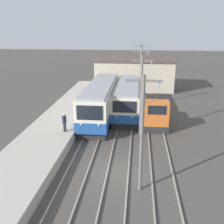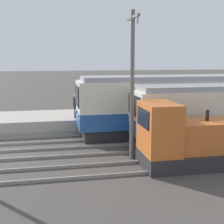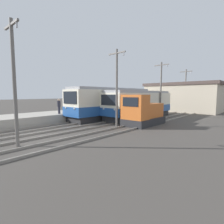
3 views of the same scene
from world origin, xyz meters
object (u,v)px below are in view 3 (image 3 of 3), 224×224
at_px(commuter_train_left, 114,104).
at_px(catenary_mast_distant, 185,89).
at_px(catenary_mast_near, 14,79).
at_px(catenary_mast_mid, 117,85).
at_px(shunting_locomotive, 143,113).
at_px(catenary_mast_far, 161,88).
at_px(commuter_train_center, 140,105).
at_px(person_on_platform, 59,106).

height_order(commuter_train_left, catenary_mast_distant, catenary_mast_distant).
distance_m(catenary_mast_near, catenary_mast_mid, 8.87).
bearing_deg(shunting_locomotive, catenary_mast_far, 102.62).
xyz_separation_m(catenary_mast_near, catenary_mast_mid, (0.00, 8.87, 0.00)).
xyz_separation_m(commuter_train_center, catenary_mast_mid, (1.51, -6.32, 2.28)).
distance_m(commuter_train_left, catenary_mast_near, 14.10).
xyz_separation_m(commuter_train_left, catenary_mast_far, (4.31, 4.48, 2.13)).
bearing_deg(catenary_mast_mid, shunting_locomotive, 55.82).
bearing_deg(shunting_locomotive, commuter_train_left, 159.31).
bearing_deg(catenary_mast_near, person_on_platform, 134.54).
xyz_separation_m(catenary_mast_near, catenary_mast_distant, (0.00, 26.60, 0.00)).
relative_size(shunting_locomotive, catenary_mast_mid, 0.66).
height_order(shunting_locomotive, catenary_mast_mid, catenary_mast_mid).
height_order(commuter_train_left, catenary_mast_far, catenary_mast_far).
distance_m(commuter_train_left, person_on_platform, 6.97).
bearing_deg(shunting_locomotive, person_on_platform, -151.32).
relative_size(catenary_mast_far, catenary_mast_distant, 1.00).
distance_m(commuter_train_center, catenary_mast_distant, 11.74).
height_order(shunting_locomotive, catenary_mast_near, catenary_mast_near).
bearing_deg(catenary_mast_far, person_on_platform, -120.63).
bearing_deg(catenary_mast_distant, person_on_platform, -108.20).
xyz_separation_m(catenary_mast_mid, person_on_platform, (-6.55, -2.20, -2.12)).
height_order(commuter_train_center, person_on_platform, commuter_train_center).
relative_size(catenary_mast_far, person_on_platform, 4.33).
height_order(catenary_mast_mid, catenary_mast_far, same).
relative_size(commuter_train_center, catenary_mast_distant, 1.63).
height_order(catenary_mast_mid, person_on_platform, catenary_mast_mid).
distance_m(commuter_train_left, catenary_mast_distant, 14.18).
bearing_deg(catenary_mast_distant, commuter_train_left, -107.89).
xyz_separation_m(commuter_train_center, shunting_locomotive, (3.00, -4.12, -0.42)).
distance_m(catenary_mast_mid, person_on_platform, 7.23).
bearing_deg(catenary_mast_distant, shunting_locomotive, -84.51).
bearing_deg(shunting_locomotive, catenary_mast_near, -97.68).
height_order(commuter_train_center, catenary_mast_near, catenary_mast_near).
relative_size(shunting_locomotive, catenary_mast_far, 0.66).
relative_size(catenary_mast_near, catenary_mast_far, 1.00).
bearing_deg(catenary_mast_far, catenary_mast_mid, -90.00).
height_order(catenary_mast_near, catenary_mast_far, same).
height_order(catenary_mast_mid, catenary_mast_distant, same).
height_order(shunting_locomotive, catenary_mast_distant, catenary_mast_distant).
height_order(commuter_train_center, catenary_mast_mid, catenary_mast_mid).
xyz_separation_m(catenary_mast_distant, person_on_platform, (-6.55, -19.94, -2.12)).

